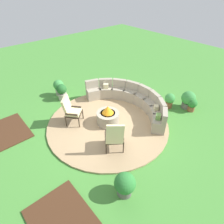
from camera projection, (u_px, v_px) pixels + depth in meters
ground_plane at (108, 124)px, 7.09m from camera, size 24.00×24.00×0.00m
patio_circle at (108, 123)px, 7.07m from camera, size 4.45×4.45×0.06m
mulch_bed_left at (7, 131)px, 6.72m from camera, size 1.70×1.28×0.04m
mulch_bed_right at (63, 222)px, 4.29m from camera, size 1.70×1.28×0.04m
fire_pit at (108, 116)px, 6.88m from camera, size 0.83×0.83×0.73m
curved_stone_bench at (131, 100)px, 7.72m from camera, size 3.82×1.78×0.82m
lounge_chair_front_left at (71, 110)px, 6.74m from camera, size 0.75×0.78×1.10m
lounge_chair_front_right at (114, 136)px, 5.67m from camera, size 0.79×0.80×1.10m
potted_plant_0 at (59, 87)px, 8.50m from camera, size 0.46×0.46×0.75m
potted_plant_1 at (170, 100)px, 7.74m from camera, size 0.41×0.41×0.64m
potted_plant_2 at (188, 99)px, 7.70m from camera, size 0.56×0.56×0.75m
potted_plant_3 at (125, 184)px, 4.65m from camera, size 0.54×0.54×0.70m
potted_plant_4 at (62, 92)px, 8.22m from camera, size 0.43×0.43×0.73m
potted_plant_5 at (192, 104)px, 7.57m from camera, size 0.38×0.38×0.56m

